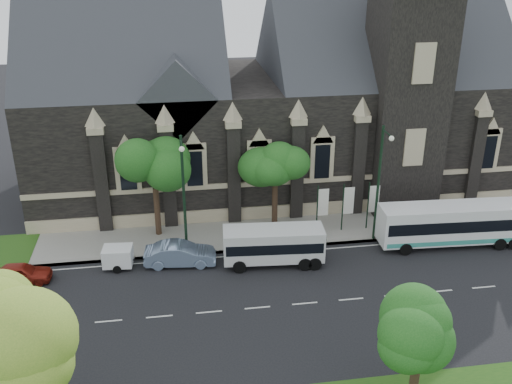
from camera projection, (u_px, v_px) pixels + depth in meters
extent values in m
plane|color=black|center=(257.00, 308.00, 35.83)|extent=(160.00, 160.00, 0.00)
cube|color=gray|center=(238.00, 235.00, 44.38)|extent=(80.00, 5.00, 0.15)
cube|color=black|center=(268.00, 131.00, 51.98)|extent=(40.00, 15.00, 10.00)
cube|color=#2B2D32|center=(127.00, 81.00, 48.28)|extent=(16.00, 15.00, 15.00)
cube|color=#2B2D32|center=(380.00, 72.00, 51.35)|extent=(20.00, 15.00, 15.00)
cube|color=#2B2D32|center=(176.00, 92.00, 44.77)|extent=(6.00, 6.00, 6.00)
cube|color=black|center=(404.00, 100.00, 46.33)|extent=(5.50, 5.50, 18.00)
cube|color=tan|center=(284.00, 182.00, 45.90)|extent=(40.00, 0.22, 0.40)
cube|color=tan|center=(283.00, 211.00, 46.95)|extent=(40.00, 0.25, 1.20)
cube|color=black|center=(259.00, 165.00, 44.84)|extent=(1.20, 0.12, 2.80)
sphere|color=olive|center=(0.00, 335.00, 23.50)|extent=(4.16, 4.16, 4.16)
sphere|color=olive|center=(21.00, 306.00, 24.00)|extent=(3.12, 3.12, 3.12)
sphere|color=#1B5219|center=(421.00, 335.00, 26.26)|extent=(3.20, 3.20, 3.20)
sphere|color=#1B5219|center=(429.00, 315.00, 26.65)|extent=(2.40, 2.40, 2.40)
cylinder|color=black|center=(275.00, 204.00, 44.93)|extent=(0.44, 0.44, 3.96)
sphere|color=#1B5219|center=(275.00, 160.00, 43.45)|extent=(3.84, 3.84, 3.84)
sphere|color=#1B5219|center=(283.00, 147.00, 43.91)|extent=(2.88, 2.88, 2.88)
cylinder|color=black|center=(157.00, 212.00, 43.68)|extent=(0.44, 0.44, 3.96)
sphere|color=#1B5219|center=(154.00, 168.00, 42.22)|extent=(3.68, 3.68, 3.68)
sphere|color=#1B5219|center=(163.00, 155.00, 42.66)|extent=(2.76, 2.76, 2.76)
cylinder|color=black|center=(378.00, 185.00, 41.99)|extent=(0.20, 0.20, 9.00)
cylinder|color=black|center=(387.00, 133.00, 39.57)|extent=(0.10, 1.60, 0.10)
sphere|color=silver|center=(392.00, 138.00, 38.89)|extent=(0.36, 0.36, 0.36)
cylinder|color=black|center=(184.00, 197.00, 40.04)|extent=(0.20, 0.20, 9.00)
cylinder|color=black|center=(181.00, 144.00, 37.62)|extent=(0.10, 1.60, 0.10)
sphere|color=silver|center=(182.00, 149.00, 36.94)|extent=(0.36, 0.36, 0.36)
cylinder|color=black|center=(317.00, 210.00, 43.99)|extent=(0.10, 0.10, 4.00)
cube|color=white|center=(323.00, 202.00, 43.81)|extent=(0.80, 0.04, 2.20)
cylinder|color=black|center=(343.00, 208.00, 44.26)|extent=(0.10, 0.10, 4.00)
cube|color=white|center=(349.00, 201.00, 44.08)|extent=(0.80, 0.04, 2.20)
cylinder|color=black|center=(368.00, 206.00, 44.54)|extent=(0.10, 0.10, 4.00)
cube|color=white|center=(374.00, 199.00, 44.36)|extent=(0.80, 0.04, 2.20)
cube|color=white|center=(453.00, 223.00, 42.45)|extent=(11.01, 2.79, 2.73)
cube|color=black|center=(453.00, 221.00, 42.38)|extent=(10.58, 2.81, 0.89)
cube|color=teal|center=(451.00, 235.00, 42.88)|extent=(10.58, 2.80, 0.35)
cylinder|color=black|center=(406.00, 249.00, 41.60)|extent=(0.91, 0.32, 0.90)
cylinder|color=black|center=(396.00, 234.00, 43.67)|extent=(0.91, 0.32, 0.90)
cylinder|color=black|center=(500.00, 244.00, 42.28)|extent=(0.91, 0.32, 0.90)
cylinder|color=black|center=(485.00, 230.00, 44.35)|extent=(0.91, 0.32, 0.90)
cylinder|color=black|center=(499.00, 229.00, 44.45)|extent=(0.91, 0.32, 0.90)
cube|color=silver|center=(273.00, 244.00, 40.09)|extent=(7.07, 2.70, 2.22)
cube|color=black|center=(273.00, 242.00, 40.05)|extent=(6.79, 2.72, 0.75)
cylinder|color=black|center=(239.00, 267.00, 39.38)|extent=(0.92, 0.35, 0.90)
cylinder|color=black|center=(238.00, 251.00, 41.36)|extent=(0.92, 0.35, 0.90)
cylinder|color=black|center=(305.00, 264.00, 39.69)|extent=(0.92, 0.35, 0.90)
cylinder|color=black|center=(300.00, 249.00, 41.67)|extent=(0.92, 0.35, 0.90)
cylinder|color=black|center=(315.00, 264.00, 39.74)|extent=(0.92, 0.35, 0.90)
cylinder|color=black|center=(310.00, 248.00, 41.72)|extent=(0.92, 0.35, 0.90)
cube|color=white|center=(118.00, 256.00, 39.84)|extent=(2.10, 1.65, 1.28)
cylinder|color=black|center=(117.00, 269.00, 39.42)|extent=(0.57, 0.25, 0.55)
cylinder|color=black|center=(120.00, 258.00, 40.77)|extent=(0.57, 0.25, 0.55)
cylinder|color=black|center=(137.00, 260.00, 40.06)|extent=(1.19, 0.19, 0.08)
imported|color=#7E95B6|center=(180.00, 254.00, 40.25)|extent=(5.06, 2.15, 1.62)
imported|color=maroon|center=(21.00, 273.00, 38.23)|extent=(4.00, 1.74, 1.34)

